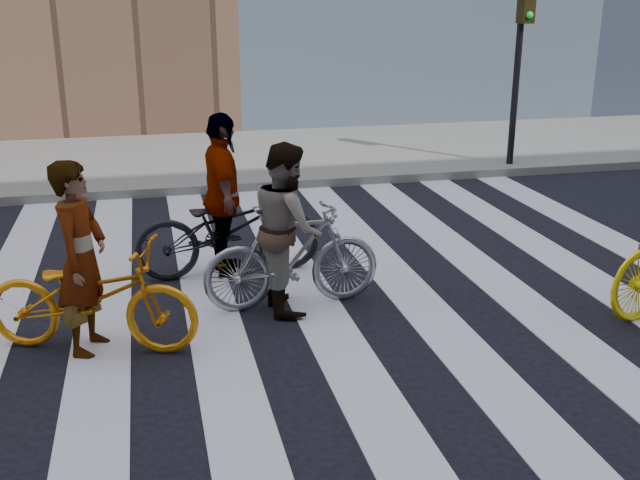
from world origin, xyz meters
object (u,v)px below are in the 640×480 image
object	(u,v)px
traffic_signal	(521,47)
bike_yellow_left	(91,297)
rider_mid	(287,227)
bike_silver_mid	(292,256)
bike_dark_rear	(229,229)
rider_left	(81,258)
rider_rear	(223,196)

from	to	relation	value
traffic_signal	bike_yellow_left	world-z (taller)	traffic_signal
rider_mid	traffic_signal	bearing A→B (deg)	-47.70
bike_silver_mid	bike_dark_rear	bearing A→B (deg)	23.50
bike_silver_mid	rider_left	size ratio (longest dim) A/B	1.04
bike_silver_mid	traffic_signal	bearing A→B (deg)	-47.42
bike_silver_mid	bike_yellow_left	bearing A→B (deg)	103.25
rider_left	bike_silver_mid	bearing A→B (deg)	-55.65
traffic_signal	bike_silver_mid	size ratio (longest dim) A/B	1.77
bike_dark_rear	rider_rear	size ratio (longest dim) A/B	1.13
bike_dark_rear	rider_mid	size ratio (longest dim) A/B	1.22
bike_silver_mid	rider_mid	distance (m)	0.32
rider_left	rider_mid	xyz separation A→B (m)	(2.00, 0.57, -0.02)
bike_yellow_left	rider_left	world-z (taller)	rider_left
rider_mid	rider_rear	distance (m)	1.23
rider_mid	rider_rear	xyz separation A→B (m)	(-0.54, 1.10, 0.08)
rider_mid	bike_yellow_left	bearing A→B (deg)	103.63
bike_yellow_left	bike_silver_mid	size ratio (longest dim) A/B	1.06
rider_mid	rider_left	bearing A→B (deg)	103.25
bike_yellow_left	bike_silver_mid	world-z (taller)	bike_silver_mid
bike_yellow_left	traffic_signal	bearing A→B (deg)	-32.29
bike_silver_mid	rider_rear	distance (m)	1.31
bike_yellow_left	rider_left	distance (m)	0.38
traffic_signal	bike_silver_mid	distance (m)	7.55
rider_rear	bike_dark_rear	bearing A→B (deg)	-91.73
traffic_signal	rider_mid	world-z (taller)	traffic_signal
bike_silver_mid	bike_dark_rear	xyz separation A→B (m)	(-0.54, 1.10, 0.00)
bike_silver_mid	bike_dark_rear	distance (m)	1.22
rider_left	rider_mid	bearing A→B (deg)	-55.29
traffic_signal	bike_dark_rear	bearing A→B (deg)	-144.33
bike_yellow_left	bike_silver_mid	distance (m)	2.08
traffic_signal	bike_silver_mid	bearing A→B (deg)	-134.88
bike_yellow_left	bike_silver_mid	bearing A→B (deg)	-55.29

